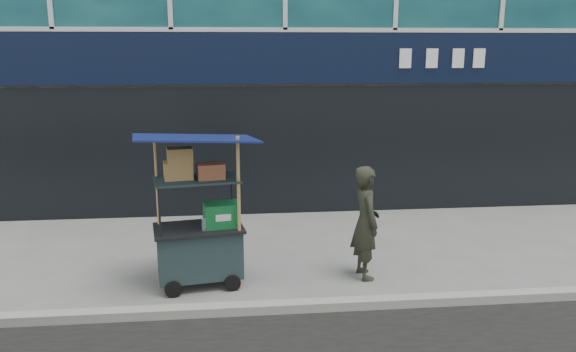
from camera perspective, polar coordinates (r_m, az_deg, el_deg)
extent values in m
plane|color=slate|center=(7.16, 2.82, -12.73)|extent=(80.00, 80.00, 0.00)
cube|color=gray|center=(6.96, 3.08, -12.99)|extent=(80.00, 0.18, 0.12)
cube|color=black|center=(10.28, -0.27, 11.85)|extent=(15.68, 0.06, 0.90)
cube|color=black|center=(10.50, -0.29, 2.53)|extent=(15.68, 0.04, 2.40)
cube|color=#1B2A2D|center=(7.59, -8.99, -7.65)|extent=(1.17, 0.79, 0.63)
cylinder|color=black|center=(7.39, -11.58, -11.23)|extent=(0.22, 0.08, 0.22)
cylinder|color=black|center=(7.46, -5.67, -10.78)|extent=(0.22, 0.08, 0.22)
cube|color=black|center=(7.48, -9.08, -5.26)|extent=(1.25, 0.88, 0.04)
cylinder|color=black|center=(7.10, -12.92, -3.73)|extent=(0.03, 0.03, 0.68)
cylinder|color=black|center=(7.19, -5.01, -3.23)|extent=(0.03, 0.03, 0.68)
cylinder|color=black|center=(7.62, -13.09, -2.60)|extent=(0.03, 0.03, 0.68)
cylinder|color=black|center=(7.71, -5.72, -2.14)|extent=(0.03, 0.03, 0.68)
cube|color=#1B2A2D|center=(7.30, -9.26, -0.36)|extent=(1.17, 0.79, 0.03)
cylinder|color=olive|center=(7.22, -5.00, -3.91)|extent=(0.05, 0.05, 2.03)
cylinder|color=olive|center=(7.65, -13.04, -3.57)|extent=(0.04, 0.04, 1.94)
cube|color=#0D154D|center=(7.20, -9.42, 3.82)|extent=(1.69, 1.31, 0.18)
cube|color=#0D5723|center=(7.42, -6.76, -3.92)|extent=(0.49, 0.38, 0.32)
cylinder|color=silver|center=(7.28, -8.53, -4.86)|extent=(0.07, 0.07, 0.18)
cylinder|color=#172BB0|center=(7.25, -8.56, -4.12)|extent=(0.03, 0.03, 0.02)
cube|color=olive|center=(7.30, -11.09, 0.58)|extent=(0.40, 0.32, 0.23)
cube|color=#956541|center=(7.25, -7.84, 0.51)|extent=(0.38, 0.30, 0.20)
cube|color=olive|center=(7.25, -10.94, 2.12)|extent=(0.35, 0.28, 0.18)
imported|color=#26291E|center=(7.71, 7.89, -4.68)|extent=(0.44, 0.61, 1.56)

